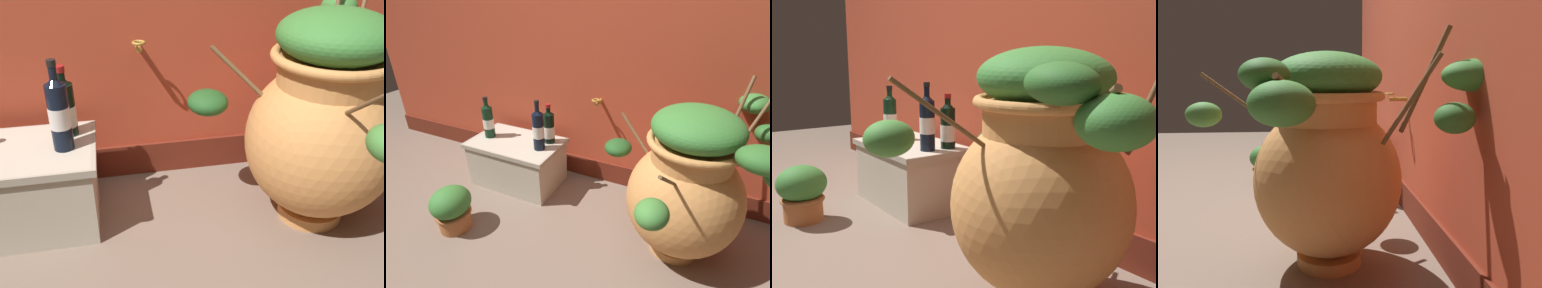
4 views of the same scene
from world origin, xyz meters
TOP-DOWN VIEW (x-y plane):
  - terracotta_urn at (0.63, 0.63)m, footprint 0.97×1.17m
  - stone_ledge at (-0.58, 0.80)m, footprint 0.66×0.42m
  - wine_bottle_left at (-0.36, 0.79)m, footprint 0.08×0.08m
  - wine_bottle_middle at (-0.80, 0.79)m, footprint 0.08×0.08m
  - wine_bottle_right at (-0.35, 0.90)m, footprint 0.08×0.08m
  - potted_shrub at (-0.65, 0.21)m, footprint 0.23×0.25m

SIDE VIEW (x-z plane):
  - potted_shrub at x=-0.65m, z-range 0.01..0.30m
  - stone_ledge at x=-0.58m, z-range 0.01..0.36m
  - terracotta_urn at x=0.63m, z-range -0.02..0.92m
  - wine_bottle_right at x=-0.35m, z-range 0.32..0.61m
  - wine_bottle_middle at x=-0.80m, z-range 0.33..0.64m
  - wine_bottle_left at x=-0.36m, z-range 0.32..0.68m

